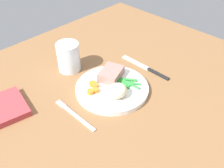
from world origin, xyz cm
name	(u,v)px	position (x,y,z in cm)	size (l,w,h in cm)	color
dining_table	(96,93)	(0.00, 0.00, 1.00)	(120.00, 90.00, 2.00)	brown
dinner_plate	(112,88)	(3.83, -3.48, 2.80)	(23.16, 23.16, 1.60)	white
meat_portion	(111,74)	(6.95, 0.17, 5.11)	(8.42, 6.22, 3.01)	#B2756B
mashed_potatoes	(117,91)	(1.74, -7.65, 5.61)	(6.25, 5.64, 4.01)	beige
carrot_slices	(93,88)	(-1.09, -0.20, 4.17)	(5.57, 5.09, 1.17)	orange
green_beans	(123,82)	(7.67, -4.86, 3.97)	(8.19, 10.55, 0.89)	#2D8C38
fork	(75,115)	(-11.53, -3.74, 2.20)	(1.44, 16.60, 0.40)	silver
knife	(146,68)	(20.96, -3.76, 2.20)	(1.70, 20.50, 0.64)	black
water_glass	(69,59)	(1.82, 15.48, 6.28)	(7.82, 7.82, 10.10)	silver
napkin	(4,108)	(-24.62, 12.78, 2.93)	(12.10, 13.41, 1.87)	#B2383D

